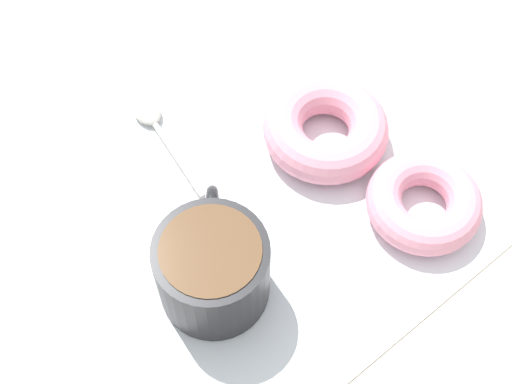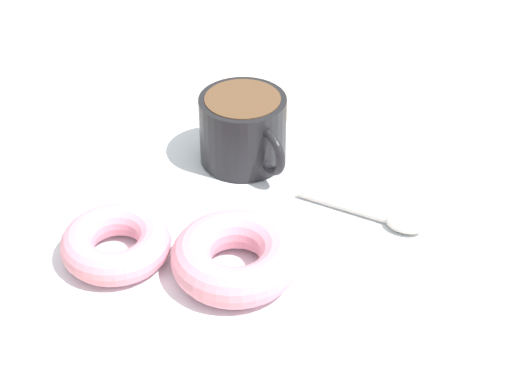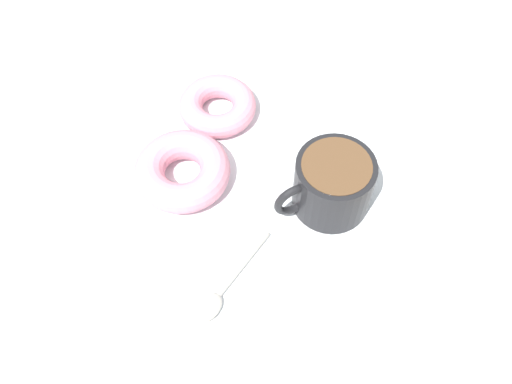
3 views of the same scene
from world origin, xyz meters
The scene contains 6 objects.
ground_plane centered at (0.00, 0.00, -1.00)cm, with size 120.00×120.00×2.00cm, color beige.
napkin centered at (0.47, 0.81, 0.15)cm, with size 31.77×31.77×0.30cm, color white.
coffee_cup centered at (-2.92, 8.45, 4.02)cm, with size 10.09×9.46×7.15cm.
donut_near_cup centered at (-9.58, -9.02, 1.79)cm, with size 9.75×9.75×2.98cm, color pink.
donut_far centered at (1.17, -8.23, 2.07)cm, with size 11.18×11.18×3.54cm, color pink.
spoon centered at (12.84, 2.02, 0.70)cm, with size 12.55×3.92×0.90cm.
Camera 2 is at (17.52, -60.46, 51.04)cm, focal length 60.00 mm.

